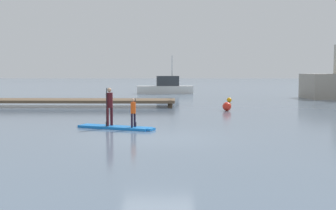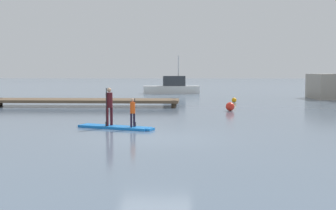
{
  "view_description": "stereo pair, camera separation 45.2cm",
  "coord_description": "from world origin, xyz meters",
  "px_view_note": "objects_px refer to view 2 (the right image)",
  "views": [
    {
      "loc": [
        0.7,
        -15.26,
        2.34
      ],
      "look_at": [
        0.28,
        3.38,
        0.9
      ],
      "focal_mm": 47.75,
      "sensor_mm": 36.0,
      "label": 1
    },
    {
      "loc": [
        1.15,
        -15.24,
        2.34
      ],
      "look_at": [
        0.28,
        3.38,
        0.9
      ],
      "focal_mm": 47.75,
      "sensor_mm": 36.0,
      "label": 2
    }
  ],
  "objects_px": {
    "paddleboard_near": "(116,127)",
    "mooring_buoy_near": "(234,100)",
    "mooring_buoy_mid": "(230,107)",
    "paddler_adult": "(109,104)",
    "paddler_child_solo": "(133,111)",
    "fishing_boat_green_midground": "(172,87)"
  },
  "relations": [
    {
      "from": "paddleboard_near",
      "to": "mooring_buoy_near",
      "type": "distance_m",
      "value": 16.35
    },
    {
      "from": "mooring_buoy_mid",
      "to": "paddler_adult",
      "type": "bearing_deg",
      "value": -125.07
    },
    {
      "from": "paddler_adult",
      "to": "mooring_buoy_near",
      "type": "relative_size",
      "value": 4.29
    },
    {
      "from": "paddleboard_near",
      "to": "paddler_child_solo",
      "type": "distance_m",
      "value": 1.04
    },
    {
      "from": "paddler_child_solo",
      "to": "fishing_boat_green_midground",
      "type": "bearing_deg",
      "value": 88.9
    },
    {
      "from": "paddleboard_near",
      "to": "fishing_boat_green_midground",
      "type": "height_order",
      "value": "fishing_boat_green_midground"
    },
    {
      "from": "paddler_adult",
      "to": "mooring_buoy_near",
      "type": "bearing_deg",
      "value": 66.36
    },
    {
      "from": "paddler_adult",
      "to": "paddler_child_solo",
      "type": "xyz_separation_m",
      "value": [
        1.01,
        -0.39,
        -0.24
      ]
    },
    {
      "from": "fishing_boat_green_midground",
      "to": "mooring_buoy_near",
      "type": "distance_m",
      "value": 13.19
    },
    {
      "from": "paddler_adult",
      "to": "paddler_child_solo",
      "type": "relative_size",
      "value": 1.35
    },
    {
      "from": "mooring_buoy_near",
      "to": "paddleboard_near",
      "type": "bearing_deg",
      "value": -112.57
    },
    {
      "from": "fishing_boat_green_midground",
      "to": "mooring_buoy_mid",
      "type": "relative_size",
      "value": 11.22
    },
    {
      "from": "paddleboard_near",
      "to": "paddler_child_solo",
      "type": "bearing_deg",
      "value": -20.98
    },
    {
      "from": "fishing_boat_green_midground",
      "to": "mooring_buoy_near",
      "type": "height_order",
      "value": "fishing_boat_green_midground"
    },
    {
      "from": "paddleboard_near",
      "to": "mooring_buoy_mid",
      "type": "xyz_separation_m",
      "value": [
        5.34,
        8.13,
        0.2
      ]
    },
    {
      "from": "mooring_buoy_near",
      "to": "mooring_buoy_mid",
      "type": "height_order",
      "value": "mooring_buoy_mid"
    },
    {
      "from": "paddler_adult",
      "to": "fishing_boat_green_midground",
      "type": "height_order",
      "value": "fishing_boat_green_midground"
    },
    {
      "from": "mooring_buoy_near",
      "to": "mooring_buoy_mid",
      "type": "xyz_separation_m",
      "value": [
        -0.93,
        -6.97,
        0.07
      ]
    },
    {
      "from": "mooring_buoy_near",
      "to": "mooring_buoy_mid",
      "type": "distance_m",
      "value": 7.03
    },
    {
      "from": "fishing_boat_green_midground",
      "to": "mooring_buoy_near",
      "type": "relative_size",
      "value": 15.88
    },
    {
      "from": "paddleboard_near",
      "to": "mooring_buoy_mid",
      "type": "height_order",
      "value": "mooring_buoy_mid"
    },
    {
      "from": "paddler_adult",
      "to": "paddler_child_solo",
      "type": "bearing_deg",
      "value": -20.85
    }
  ]
}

